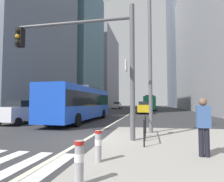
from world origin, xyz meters
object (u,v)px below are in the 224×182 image
(city_bus_red_receding, at_px, (150,102))
(traffic_signal_gantry, at_px, (90,52))
(city_bus_blue_oncoming, at_px, (81,102))
(pedestrian_waiting, at_px, (204,124))
(car_receding_near, at_px, (144,108))
(street_lamp_post, at_px, (150,39))
(bollard_front, at_px, (79,160))
(car_receding_far, at_px, (146,105))
(bollard_left, at_px, (98,144))
(car_oncoming_mid, at_px, (117,105))
(sedan_white_oncoming, at_px, (22,112))
(city_bus_red_distant, at_px, (148,102))

(city_bus_red_receding, distance_m, traffic_signal_gantry, 35.89)
(city_bus_blue_oncoming, height_order, pedestrian_waiting, city_bus_blue_oncoming)
(car_receding_near, distance_m, street_lamp_post, 20.02)
(traffic_signal_gantry, relative_size, bollard_front, 6.96)
(car_receding_far, xyz_separation_m, bollard_left, (-0.57, -48.40, -0.37))
(city_bus_blue_oncoming, bearing_deg, bollard_front, -69.58)
(car_oncoming_mid, xyz_separation_m, street_lamp_post, (9.11, -43.10, 4.29))
(car_oncoming_mid, bearing_deg, traffic_signal_gantry, -82.02)
(car_receding_near, distance_m, car_receding_far, 23.52)
(sedan_white_oncoming, distance_m, car_receding_far, 40.57)
(street_lamp_post, bearing_deg, pedestrian_waiting, -70.51)
(car_oncoming_mid, xyz_separation_m, pedestrian_waiting, (10.62, -47.38, 0.14))
(city_bus_blue_oncoming, xyz_separation_m, bollard_front, (4.93, -13.24, -1.21))
(car_oncoming_mid, height_order, pedestrian_waiting, car_oncoming_mid)
(car_oncoming_mid, distance_m, bollard_left, 49.05)
(city_bus_red_receding, height_order, car_oncoming_mid, city_bus_red_receding)
(city_bus_red_receding, height_order, car_receding_far, city_bus_red_receding)
(traffic_signal_gantry, bearing_deg, city_bus_blue_oncoming, 112.80)
(city_bus_red_receding, bearing_deg, car_oncoming_mid, 133.69)
(city_bus_red_receding, height_order, bollard_front, city_bus_red_receding)
(city_bus_red_receding, relative_size, bollard_left, 12.66)
(city_bus_blue_oncoming, xyz_separation_m, car_oncoming_mid, (-2.72, 36.69, -0.85))
(bollard_left, bearing_deg, city_bus_blue_oncoming, 112.67)
(car_receding_near, distance_m, traffic_signal_gantry, 22.08)
(traffic_signal_gantry, bearing_deg, car_oncoming_mid, 97.98)
(sedan_white_oncoming, relative_size, traffic_signal_gantry, 0.73)
(car_oncoming_mid, distance_m, car_receding_near, 24.96)
(city_bus_red_distant, xyz_separation_m, car_receding_near, (-0.54, -33.03, -0.85))
(car_receding_far, bearing_deg, sedan_white_oncoming, -103.86)
(car_receding_far, height_order, bollard_front, car_receding_far)
(pedestrian_waiting, bearing_deg, bollard_front, -139.24)
(car_oncoming_mid, distance_m, street_lamp_post, 44.26)
(car_oncoming_mid, relative_size, car_receding_near, 1.02)
(city_bus_red_distant, xyz_separation_m, pedestrian_waiting, (1.84, -56.85, -0.71))
(car_receding_near, relative_size, traffic_signal_gantry, 0.70)
(pedestrian_waiting, bearing_deg, bollard_left, -160.26)
(city_bus_blue_oncoming, distance_m, sedan_white_oncoming, 5.12)
(car_oncoming_mid, height_order, traffic_signal_gantry, traffic_signal_gantry)
(city_bus_blue_oncoming, distance_m, traffic_signal_gantry, 9.66)
(city_bus_red_distant, bearing_deg, car_receding_near, -90.94)
(city_bus_red_distant, relative_size, car_receding_near, 2.75)
(traffic_signal_gantry, xyz_separation_m, bollard_left, (1.27, -3.10, -3.48))
(city_bus_red_distant, height_order, car_receding_near, city_bus_red_distant)
(sedan_white_oncoming, distance_m, city_bus_red_distant, 49.98)
(city_bus_blue_oncoming, relative_size, pedestrian_waiting, 6.75)
(city_bus_blue_oncoming, height_order, city_bus_red_receding, same)
(city_bus_red_distant, height_order, pedestrian_waiting, city_bus_red_distant)
(pedestrian_waiting, bearing_deg, traffic_signal_gantry, 154.51)
(sedan_white_oncoming, height_order, street_lamp_post, street_lamp_post)
(sedan_white_oncoming, relative_size, street_lamp_post, 0.54)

